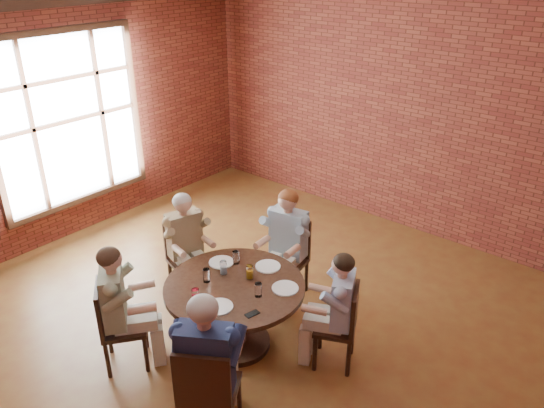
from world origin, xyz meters
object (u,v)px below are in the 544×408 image
Objects in this scene: diner_b at (286,245)px; diner_c at (187,246)px; diner_a at (336,311)px; diner_e at (208,365)px; chair_b at (289,254)px; chair_c at (185,254)px; dining_table at (235,303)px; chair_a at (343,323)px; chair_d at (115,322)px; chair_e at (207,390)px; smartphone at (252,314)px; diner_d at (121,308)px.

diner_b is 1.13m from diner_c.
diner_e is at bearing -39.96° from diner_a.
chair_b is 1.21m from chair_c.
dining_table is 1.56× the size of chair_a.
diner_e reaches higher than chair_c.
diner_a is at bearing -70.49° from chair_c.
chair_a is 0.96× the size of chair_d.
diner_a reaches higher than chair_e.
diner_a is 9.32× the size of smartphone.
chair_d is (-0.70, -0.93, -0.03)m from dining_table.
chair_b is 0.18m from diner_b.
chair_b reaches higher than chair_a.
chair_c is 1.69m from smartphone.
chair_e is (1.74, -1.32, 0.03)m from chair_c.
chair_d reaches higher than smartphone.
chair_b reaches higher than chair_d.
chair_a is 0.69× the size of diner_c.
diner_c reaches higher than chair_c.
dining_table is 1.12× the size of diner_a.
smartphone is (1.14, 0.70, 0.25)m from chair_d.
diner_e is (1.69, -1.24, 0.20)m from chair_c.
dining_table is 1.17m from chair_d.
diner_e is at bearing -42.21° from chair_a.
smartphone is at bearing -73.42° from diner_b.
chair_e is at bearing -78.47° from chair_b.
chair_b is 0.67× the size of diner_e.
diner_d reaches higher than chair_b.
dining_table is at bearing -90.00° from diner_d.
diner_e is (-0.05, 0.08, 0.17)m from chair_e.
diner_d is at bearing -141.83° from chair_c.
diner_e reaches higher than diner_d.
diner_b is (-1.08, 0.58, 0.05)m from diner_a.
diner_b is 0.96× the size of diner_e.
diner_c is 0.98× the size of diner_d.
diner_c reaches higher than dining_table.
diner_d is 0.94× the size of diner_e.
dining_table is at bearing -90.00° from chair_c.
chair_a is 1.28m from diner_b.
dining_table is 1.08m from chair_a.
diner_a reaches higher than smartphone.
chair_d is at bearing -30.76° from diner_e.
chair_b is 7.03× the size of smartphone.
diner_a is 1.34× the size of chair_d.
diner_a reaches higher than chair_d.
chair_d reaches higher than dining_table.
diner_e is at bearing -90.00° from chair_e.
diner_a is 1.38m from diner_e.
chair_a is 0.92m from smartphone.
chair_c is (-2.03, -0.10, -0.13)m from diner_a.
chair_a is 0.68× the size of diner_d.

